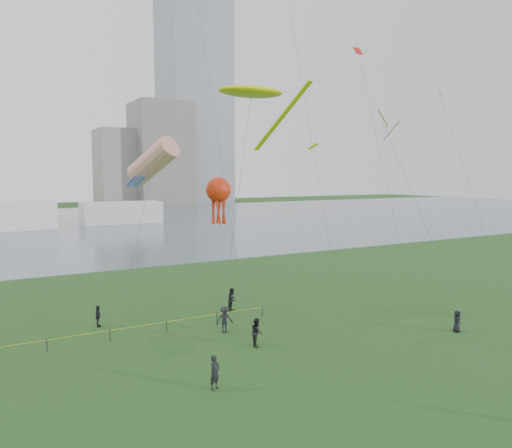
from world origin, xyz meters
TOP-DOWN VIEW (x-y plane):
  - ground_plane at (0.00, 0.00)m, footprint 400.00×400.00m
  - lake at (0.00, 100.00)m, footprint 400.00×120.00m
  - tower at (62.00, 168.00)m, footprint 24.00×24.00m
  - building_mid at (46.00, 162.00)m, footprint 20.00×20.00m
  - building_low at (32.00, 168.00)m, footprint 16.00×18.00m
  - pavilion_right at (14.00, 98.00)m, footprint 18.00×7.00m
  - fence at (-14.76, 14.85)m, footprint 24.07×0.07m
  - spectator_a at (-0.46, 9.09)m, footprint 0.99×1.10m
  - spectator_b at (-1.06, 12.67)m, footprint 1.32×0.87m
  - spectator_c at (-8.64, 18.53)m, footprint 0.65×1.02m
  - spectator_d at (13.52, 4.53)m, footprint 0.85×0.63m
  - spectator_f at (-5.71, 4.38)m, footprint 0.79×0.68m
  - spectator_g at (2.06, 17.57)m, footprint 1.17×1.15m
  - kite_stingray at (2.45, 14.94)m, footprint 7.01×10.13m
  - kite_windsock at (-3.53, 20.50)m, footprint 5.71×5.21m
  - kite_octopus at (1.58, 19.11)m, footprint 2.11×8.37m
  - kite_delta at (10.58, 8.89)m, footprint 5.77×14.48m
  - small_kites at (-1.24, 18.82)m, footprint 39.04×13.59m

SIDE VIEW (x-z plane):
  - ground_plane at x=0.00m, z-range 0.00..0.00m
  - lake at x=0.00m, z-range -0.02..0.06m
  - fence at x=-14.76m, z-range 0.03..1.08m
  - spectator_d at x=13.52m, z-range 0.00..1.57m
  - spectator_c at x=-8.64m, z-range 0.00..1.61m
  - spectator_f at x=-5.71m, z-range 0.00..1.83m
  - spectator_a at x=-0.46m, z-range 0.00..1.86m
  - spectator_g at x=2.06m, z-range 0.00..1.91m
  - spectator_b at x=-1.06m, z-range 0.00..1.92m
  - pavilion_right at x=14.00m, z-range 0.00..5.00m
  - kite_octopus at x=1.58m, z-range 4.40..15.48m
  - kite_windsock at x=-3.53m, z-range 5.20..19.54m
  - building_low at x=32.00m, z-range 0.00..28.00m
  - kite_delta at x=10.58m, z-range 6.57..22.71m
  - kite_stingray at x=2.45m, z-range 8.50..26.46m
  - building_mid at x=46.00m, z-range 0.00..38.00m
  - small_kites at x=-1.24m, z-range 15.92..28.86m
  - tower at x=62.00m, z-range 0.00..120.00m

